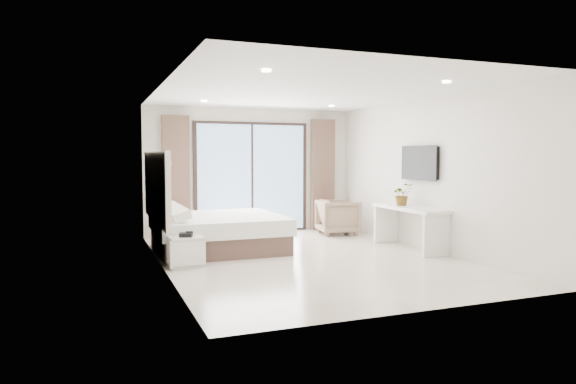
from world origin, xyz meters
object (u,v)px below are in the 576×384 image
object	(u,v)px
console_desk	(410,218)
armchair	(338,215)
bed	(217,232)
nightstand	(186,251)

from	to	relation	value
console_desk	armchair	bearing A→B (deg)	101.24
bed	nightstand	bearing A→B (deg)	-122.46
nightstand	armchair	distance (m)	4.16
bed	console_desk	bearing A→B (deg)	-19.64
armchair	bed	bearing A→B (deg)	116.32
console_desk	armchair	distance (m)	2.09
bed	console_desk	distance (m)	3.46
bed	console_desk	world-z (taller)	console_desk
bed	armchair	world-z (taller)	armchair
nightstand	armchair	bearing A→B (deg)	25.74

